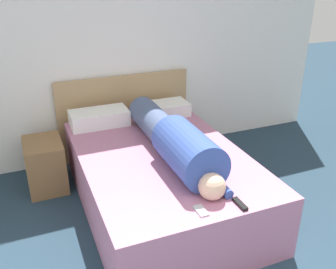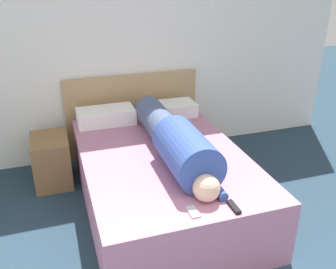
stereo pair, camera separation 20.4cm
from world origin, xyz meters
TOP-DOWN VIEW (x-y plane):
  - wall_back at (0.00, 3.52)m, footprint 5.38×0.06m
  - bed at (0.14, 2.31)m, footprint 1.39×2.07m
  - headboard at (0.14, 3.45)m, footprint 1.51×0.04m
  - nightstand at (-0.81, 3.05)m, footprint 0.36×0.49m
  - person_lying at (0.22, 2.19)m, footprint 0.37×1.63m
  - pillow_near_headboard at (-0.22, 3.15)m, footprint 0.59×0.31m
  - pillow_second at (0.48, 3.15)m, footprint 0.56×0.31m
  - tv_remote at (0.36, 1.38)m, footprint 0.04×0.15m
  - cell_phone at (0.08, 1.42)m, footprint 0.06×0.13m

SIDE VIEW (x-z plane):
  - nightstand at x=-0.81m, z-range 0.00..0.50m
  - bed at x=0.14m, z-range 0.00..0.54m
  - headboard at x=0.14m, z-range 0.00..0.95m
  - cell_phone at x=0.08m, z-range 0.54..0.55m
  - tv_remote at x=0.36m, z-range 0.54..0.57m
  - pillow_second at x=0.48m, z-range 0.54..0.68m
  - pillow_near_headboard at x=-0.22m, z-range 0.54..0.70m
  - person_lying at x=0.22m, z-range 0.52..0.89m
  - wall_back at x=0.00m, z-range 0.00..2.60m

